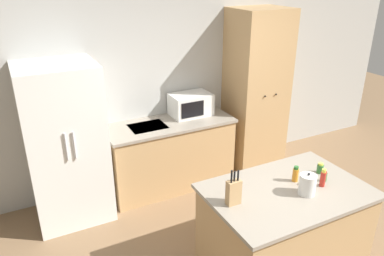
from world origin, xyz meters
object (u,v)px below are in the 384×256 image
Objects in this scene: pantry_cabinet at (256,92)px; knife_block at (234,192)px; spice_bottle_amber_oil at (323,178)px; spice_bottle_green_herb at (295,174)px; microwave at (191,105)px; spice_bottle_tall_dark at (325,177)px; kettle at (307,184)px; refrigerator at (65,145)px; spice_bottle_short_red at (320,168)px.

pantry_cabinet is 6.86× the size of knife_block.
spice_bottle_green_herb is at bearing 132.10° from spice_bottle_amber_oil.
pantry_cabinet is at bearing -6.70° from microwave.
kettle is at bearing -163.93° from spice_bottle_tall_dark.
kettle is (1.67, -1.94, 0.09)m from refrigerator.
spice_bottle_short_red is 0.24m from spice_bottle_amber_oil.
spice_bottle_amber_oil is (0.85, -0.13, -0.04)m from knife_block.
spice_bottle_tall_dark is 0.27m from spice_bottle_green_herb.
spice_bottle_amber_oil is at bearing -8.74° from knife_block.
knife_block reaches higher than microwave.
microwave is 1.60× the size of knife_block.
knife_block is (1.03, -1.78, 0.11)m from refrigerator.
knife_block is 3.36× the size of spice_bottle_tall_dark.
refrigerator reaches higher than kettle.
spice_bottle_short_red is at bearing -106.81° from pantry_cabinet.
spice_bottle_tall_dark is 0.64× the size of spice_bottle_green_herb.
microwave is at bearing 173.30° from pantry_cabinet.
spice_bottle_tall_dark is at bearing 16.07° from kettle.
pantry_cabinet is 13.08× the size of spice_bottle_amber_oil.
knife_block reaches higher than kettle.
kettle is at bearing -49.24° from refrigerator.
spice_bottle_tall_dark is 0.15m from spice_bottle_short_red.
knife_block is 3.17× the size of spice_bottle_short_red.
spice_bottle_amber_oil is 0.83× the size of kettle.
microwave is at bearing 5.87° from refrigerator.
spice_bottle_amber_oil reaches higher than spice_bottle_short_red.
microwave reaches higher than spice_bottle_short_red.
kettle is (0.05, -2.11, -0.06)m from microwave.
refrigerator is 18.66× the size of spice_bottle_tall_dark.
knife_block is at bearing -177.04° from spice_bottle_short_red.
pantry_cabinet is at bearing 49.89° from knife_block.
refrigerator is 5.55× the size of knife_block.
refrigerator is at bearing 134.62° from spice_bottle_amber_oil.
spice_bottle_short_red is at bearing -40.26° from refrigerator.
knife_block is (-0.60, -1.95, -0.03)m from microwave.
knife_block is at bearing 175.23° from spice_bottle_tall_dark.
spice_bottle_green_herb is 0.21m from kettle.
spice_bottle_tall_dark is at bearing 32.74° from spice_bottle_amber_oil.
microwave is at bearing 99.52° from spice_bottle_tall_dark.
spice_bottle_short_red is (1.01, 0.05, -0.07)m from knife_block.
refrigerator is 12.02× the size of spice_bottle_green_herb.
refrigerator is 10.57× the size of spice_bottle_amber_oil.
spice_bottle_short_red is (0.41, -1.89, -0.10)m from microwave.
refrigerator is at bearing 139.74° from spice_bottle_short_red.
knife_block is at bearing -176.40° from spice_bottle_green_herb.
spice_bottle_short_red is (-0.54, -1.78, -0.17)m from pantry_cabinet.
spice_bottle_green_herb is (-0.16, 0.17, -0.01)m from spice_bottle_amber_oil.
microwave is 3.46× the size of spice_bottle_green_herb.
spice_bottle_short_red is 0.50× the size of kettle.
refrigerator is 2.45m from spice_bottle_green_herb.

